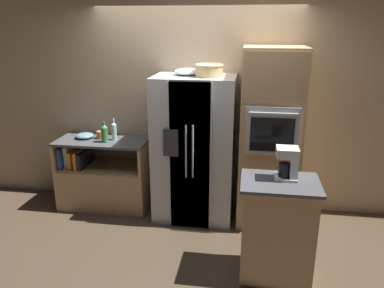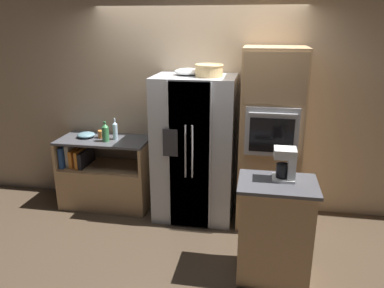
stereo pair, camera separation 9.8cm
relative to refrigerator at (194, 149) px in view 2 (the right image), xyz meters
name	(u,v)px [view 2 (the right image)]	position (x,y,z in m)	size (l,w,h in m)	color
ground_plane	(192,215)	(-0.03, -0.03, -0.87)	(20.00, 20.00, 0.00)	#4C3D2D
wall_back	(198,99)	(-0.03, 0.38, 0.53)	(12.00, 0.06, 2.80)	tan
counter_left	(105,180)	(-1.20, 0.06, -0.53)	(1.14, 0.57, 0.91)	tan
refrigerator	(194,149)	(0.00, 0.00, 0.00)	(0.94, 0.73, 1.73)	silver
wall_oven	(270,139)	(0.88, 0.01, 0.17)	(0.68, 0.73, 2.06)	tan
island_counter	(274,230)	(0.93, -1.06, -0.38)	(0.70, 0.53, 0.96)	tan
wicker_basket	(209,70)	(0.17, -0.04, 0.94)	(0.32, 0.32, 0.14)	tan
fruit_bowl	(188,72)	(-0.09, 0.06, 0.91)	(0.32, 0.32, 0.08)	white
bottle_tall	(105,132)	(-1.11, -0.02, 0.16)	(0.09, 0.09, 0.25)	#33723F
bottle_short	(115,130)	(-1.02, 0.08, 0.16)	(0.06, 0.06, 0.27)	silver
mug	(102,134)	(-1.22, 0.11, 0.09)	(0.13, 0.10, 0.10)	orange
mixing_bowl	(86,135)	(-1.42, 0.09, 0.07)	(0.23, 0.23, 0.07)	#668C99
coffee_maker	(287,163)	(1.00, -0.99, 0.25)	(0.19, 0.18, 0.29)	white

